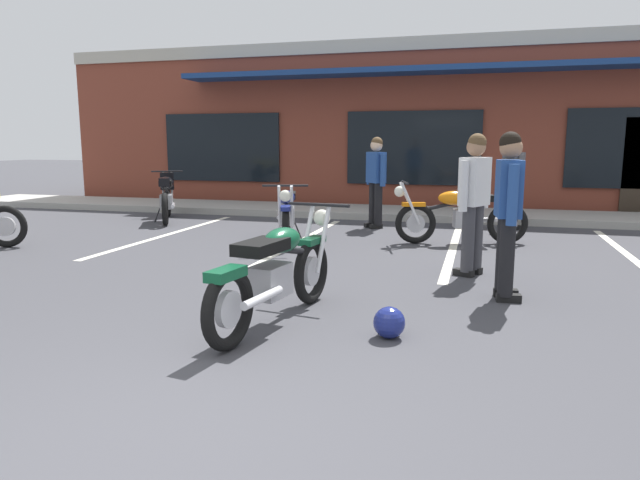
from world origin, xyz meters
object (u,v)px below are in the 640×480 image
Objects in this scene: motorcycle_silver_naked at (460,214)px; person_near_building at (474,196)px; motorcycle_blue_standard at (166,194)px; person_in_black_shirt at (508,206)px; motorcycle_green_cafe_racer at (287,213)px; person_by_back_row at (376,177)px; person_in_shorts_foreground at (513,177)px; helmet_on_pavement at (389,322)px; motorcycle_foreground_classic at (276,271)px.

person_near_building reaches higher than motorcycle_silver_naked.
motorcycle_silver_naked is 6.02m from motorcycle_blue_standard.
motorcycle_blue_standard is 1.15× the size of person_in_black_shirt.
motorcycle_green_cafe_racer is 1.22× the size of person_near_building.
motorcycle_green_cafe_racer is at bearing -168.96° from motorcycle_silver_naked.
person_near_building is at bearing -84.40° from motorcycle_silver_naked.
motorcycle_green_cafe_racer is 2.22m from person_by_back_row.
person_by_back_row reaches higher than motorcycle_green_cafe_racer.
motorcycle_silver_naked is 3.32m from person_in_black_shirt.
person_in_shorts_foreground is at bearing 65.20° from motorcycle_silver_naked.
helmet_on_pavement is (2.31, -4.19, -0.33)m from motorcycle_green_cafe_racer.
motorcycle_green_cafe_racer is (-1.30, 4.06, 0.00)m from motorcycle_foreground_classic.
person_in_shorts_foreground is 1.00× the size of person_by_back_row.
motorcycle_blue_standard is at bearing -175.17° from person_in_shorts_foreground.
motorcycle_blue_standard is 7.38× the size of helmet_on_pavement.
person_in_black_shirt is at bearing 34.66° from motorcycle_foreground_classic.
motorcycle_blue_standard is 4.32m from person_by_back_row.
motorcycle_blue_standard is at bearing 168.06° from motorcycle_silver_naked.
motorcycle_foreground_classic is at bearing -124.25° from person_near_building.
motorcycle_foreground_classic is 1.08m from helmet_on_pavement.
person_in_black_shirt is 1.00× the size of person_by_back_row.
person_by_back_row is 6.23m from helmet_on_pavement.
person_by_back_row is (-2.14, 4.57, 0.00)m from person_in_black_shirt.
person_in_shorts_foreground is (0.84, 1.81, 0.49)m from motorcycle_silver_naked.
motorcycle_blue_standard is 7.03m from person_near_building.
motorcycle_foreground_classic is 1.02× the size of motorcycle_silver_naked.
person_in_black_shirt is at bearing -93.20° from person_in_shorts_foreground.
motorcycle_foreground_classic is at bearing -72.28° from motorcycle_green_cafe_racer.
motorcycle_foreground_classic is 6.79m from person_in_shorts_foreground.
person_in_black_shirt is 6.44× the size of helmet_on_pavement.
motorcycle_foreground_classic and motorcycle_silver_naked have the same top height.
motorcycle_green_cafe_racer is 1.22× the size of person_in_shorts_foreground.
person_by_back_row is 3.98m from person_near_building.
helmet_on_pavement is at bearing -94.55° from motorcycle_silver_naked.
person_by_back_row is at bearing 116.88° from person_near_building.
person_near_building is (1.80, -3.55, 0.00)m from person_by_back_row.
person_in_shorts_foreground is (0.28, 5.05, 0.00)m from person_in_black_shirt.
motorcycle_foreground_classic is at bearing -106.90° from motorcycle_silver_naked.
person_in_black_shirt is 5.05m from person_in_shorts_foreground.
person_near_building is 6.44× the size of helmet_on_pavement.
motorcycle_silver_naked and motorcycle_green_cafe_racer have the same top height.
motorcycle_green_cafe_racer reaches higher than helmet_on_pavement.
person_near_building reaches higher than motorcycle_green_cafe_racer.
motorcycle_silver_naked is 2.74m from motorcycle_green_cafe_racer.
motorcycle_foreground_classic is 2.90m from person_near_building.
motorcycle_blue_standard and motorcycle_green_cafe_racer have the same top height.
person_near_building is at bearing 76.67° from helmet_on_pavement.
person_in_black_shirt is 1.00× the size of person_in_shorts_foreground.
motorcycle_blue_standard is at bearing 145.19° from person_in_black_shirt.
motorcycle_green_cafe_racer is at bearing 140.12° from person_in_black_shirt.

